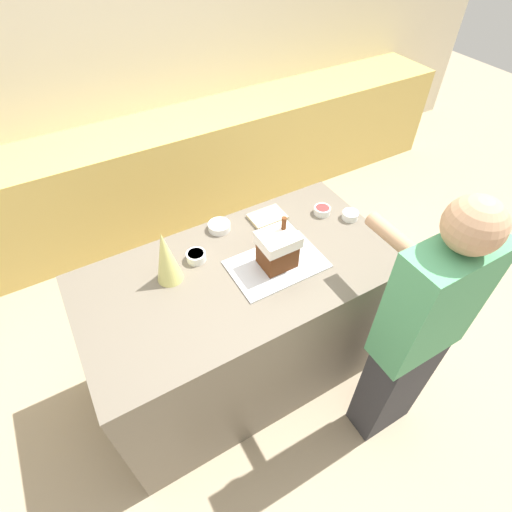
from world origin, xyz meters
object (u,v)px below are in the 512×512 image
(candy_bowl_behind_tray, at_px, (219,226))
(candy_bowl_front_corner, at_px, (322,210))
(candy_bowl_near_tray_right, at_px, (196,256))
(cookbook, at_px, (267,217))
(person, at_px, (415,337))
(gingerbread_house, at_px, (278,249))
(decorative_tree, at_px, (166,257))
(baking_tray, at_px, (277,264))
(candy_bowl_near_tray_left, at_px, (350,215))

(candy_bowl_behind_tray, relative_size, candy_bowl_front_corner, 1.29)
(candy_bowl_front_corner, xyz_separation_m, candy_bowl_near_tray_right, (-0.78, 0.02, 0.00))
(candy_bowl_front_corner, bearing_deg, cookbook, 157.98)
(candy_bowl_front_corner, relative_size, person, 0.06)
(candy_bowl_front_corner, bearing_deg, candy_bowl_near_tray_right, 178.63)
(gingerbread_house, xyz_separation_m, person, (0.37, -0.63, -0.22))
(gingerbread_house, height_order, candy_bowl_near_tray_right, gingerbread_house)
(decorative_tree, bearing_deg, cookbook, 13.33)
(baking_tray, bearing_deg, gingerbread_house, 28.63)
(decorative_tree, relative_size, person, 0.18)
(baking_tray, relative_size, candy_bowl_near_tray_right, 4.77)
(gingerbread_house, distance_m, candy_bowl_front_corner, 0.50)
(candy_bowl_near_tray_left, bearing_deg, candy_bowl_front_corner, 134.37)
(candy_bowl_behind_tray, height_order, candy_bowl_near_tray_right, candy_bowl_near_tray_right)
(baking_tray, height_order, gingerbread_house, gingerbread_house)
(person, bearing_deg, candy_bowl_front_corner, 84.95)
(candy_bowl_near_tray_left, bearing_deg, gingerbread_house, -169.58)
(candy_bowl_near_tray_right, bearing_deg, candy_bowl_near_tray_left, -8.48)
(gingerbread_house, height_order, cookbook, gingerbread_house)
(decorative_tree, bearing_deg, candy_bowl_near_tray_left, -4.41)
(baking_tray, distance_m, gingerbread_house, 0.11)
(baking_tray, xyz_separation_m, cookbook, (0.15, 0.34, 0.01))
(baking_tray, height_order, person, person)
(decorative_tree, xyz_separation_m, candy_bowl_near_tray_left, (1.05, -0.08, -0.12))
(candy_bowl_near_tray_left, bearing_deg, candy_bowl_near_tray_right, 171.52)
(candy_bowl_front_corner, relative_size, candy_bowl_near_tray_right, 0.95)
(baking_tray, bearing_deg, person, -59.68)
(decorative_tree, bearing_deg, candy_bowl_near_tray_right, 17.80)
(baking_tray, distance_m, candy_bowl_near_tray_left, 0.56)
(candy_bowl_near_tray_left, height_order, cookbook, candy_bowl_near_tray_left)
(baking_tray, height_order, candy_bowl_behind_tray, candy_bowl_behind_tray)
(decorative_tree, height_order, person, person)
(candy_bowl_behind_tray, relative_size, person, 0.07)
(baking_tray, height_order, candy_bowl_near_tray_right, candy_bowl_near_tray_right)
(cookbook, height_order, person, person)
(candy_bowl_front_corner, distance_m, cookbook, 0.32)
(gingerbread_house, distance_m, candy_bowl_behind_tray, 0.42)
(baking_tray, relative_size, person, 0.29)
(candy_bowl_behind_tray, height_order, candy_bowl_front_corner, candy_bowl_front_corner)
(baking_tray, distance_m, cookbook, 0.37)
(gingerbread_house, xyz_separation_m, candy_bowl_front_corner, (0.44, 0.22, -0.09))
(gingerbread_house, bearing_deg, cookbook, 66.57)
(gingerbread_house, relative_size, candy_bowl_near_tray_left, 2.90)
(candy_bowl_near_tray_left, bearing_deg, person, -104.33)
(gingerbread_house, distance_m, person, 0.76)
(candy_bowl_near_tray_right, bearing_deg, gingerbread_house, -34.75)
(baking_tray, xyz_separation_m, decorative_tree, (-0.50, 0.18, 0.14))
(candy_bowl_behind_tray, distance_m, candy_bowl_front_corner, 0.60)
(decorative_tree, xyz_separation_m, cookbook, (0.65, 0.15, -0.14))
(candy_bowl_behind_tray, bearing_deg, gingerbread_house, -71.03)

